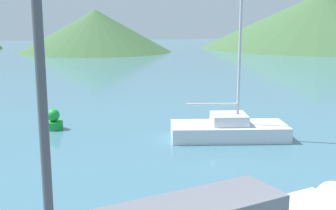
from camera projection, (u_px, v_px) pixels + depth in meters
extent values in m
cylinder|color=#4C4C51|center=(45.00, 151.00, 5.06)|extent=(0.12, 0.12, 5.60)
cube|color=silver|center=(229.00, 131.00, 18.56)|extent=(5.34, 2.96, 0.65)
cube|color=silver|center=(229.00, 119.00, 18.45)|extent=(1.75, 1.70, 0.46)
cylinder|color=#BCBCC1|center=(241.00, 17.00, 17.62)|extent=(0.12, 0.12, 9.21)
cylinder|color=#BCBCC1|center=(212.00, 104.00, 18.30)|extent=(2.25, 0.51, 0.10)
cylinder|color=green|center=(54.00, 125.00, 20.16)|extent=(0.87, 0.87, 0.39)
sphere|color=green|center=(53.00, 115.00, 20.07)|extent=(0.61, 0.61, 0.61)
cone|color=#3D6038|center=(96.00, 31.00, 72.38)|extent=(26.07, 26.07, 7.19)
cone|color=#3D6038|center=(322.00, 20.00, 83.54)|extent=(47.98, 47.98, 10.92)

